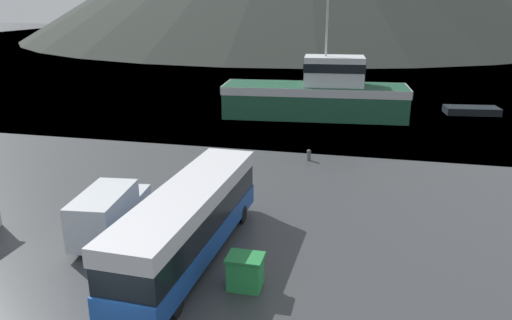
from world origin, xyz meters
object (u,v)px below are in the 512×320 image
at_px(tour_bus, 190,219).
at_px(fishing_boat, 318,94).
at_px(delivery_van, 109,211).
at_px(small_boat, 472,110).
at_px(storage_bin, 245,272).

relative_size(tour_bus, fishing_boat, 0.67).
bearing_deg(delivery_van, tour_bus, -20.09).
distance_m(tour_bus, small_boat, 38.05).
height_order(tour_bus, storage_bin, tour_bus).
relative_size(delivery_van, storage_bin, 4.22).
height_order(tour_bus, delivery_van, tour_bus).
height_order(tour_bus, fishing_boat, fishing_boat).
bearing_deg(fishing_boat, small_boat, -77.25).
xyz_separation_m(delivery_van, small_boat, (21.78, 32.76, -0.94)).
height_order(storage_bin, small_boat, storage_bin).
distance_m(fishing_boat, storage_bin, 30.97).
xyz_separation_m(tour_bus, delivery_van, (-4.52, 1.11, -0.56)).
bearing_deg(delivery_van, small_boat, 50.12).
distance_m(delivery_van, fishing_boat, 28.84).
xyz_separation_m(storage_bin, small_boat, (14.31, 35.69, -0.35)).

